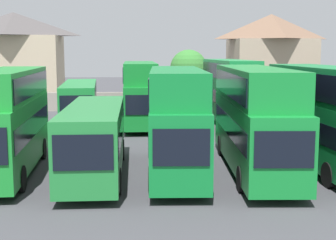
# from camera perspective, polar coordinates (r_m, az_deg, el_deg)

# --- Properties ---
(ground) EXTENTS (140.00, 140.00, 0.00)m
(ground) POSITION_cam_1_polar(r_m,az_deg,el_deg) (41.36, -1.50, -0.02)
(ground) COLOR #424247
(depot_boundary_wall) EXTENTS (56.00, 0.50, 1.80)m
(depot_boundary_wall) POSITION_cam_1_polar(r_m,az_deg,el_deg) (48.25, -1.89, 2.20)
(depot_boundary_wall) COLOR gray
(depot_boundary_wall) RESTS_ON ground
(bus_1) EXTENTS (2.84, 10.41, 4.92)m
(bus_1) POSITION_cam_1_polar(r_m,az_deg,el_deg) (24.21, -18.18, 0.49)
(bus_1) COLOR #1B8C2F
(bus_1) RESTS_ON ground
(bus_2) EXTENTS (2.60, 10.30, 3.27)m
(bus_2) POSITION_cam_1_polar(r_m,az_deg,el_deg) (22.93, -8.53, -1.86)
(bus_2) COLOR #228037
(bus_2) RESTS_ON ground
(bus_3) EXTENTS (2.95, 10.35, 4.94)m
(bus_3) POSITION_cam_1_polar(r_m,az_deg,el_deg) (23.02, 0.98, 0.55)
(bus_3) COLOR #117C31
(bus_3) RESTS_ON ground
(bus_4) EXTENTS (3.26, 11.97, 4.99)m
(bus_4) POSITION_cam_1_polar(r_m,az_deg,el_deg) (23.95, 10.00, 0.78)
(bus_4) COLOR #158331
(bus_4) RESTS_ON ground
(bus_5) EXTENTS (2.78, 10.85, 5.03)m
(bus_5) POSITION_cam_1_polar(r_m,az_deg,el_deg) (25.22, 17.74, 0.92)
(bus_5) COLOR #118239
(bus_5) RESTS_ON ground
(bus_6) EXTENTS (3.11, 11.18, 3.36)m
(bus_6) POSITION_cam_1_polar(r_m,az_deg,el_deg) (38.35, -10.21, 2.12)
(bus_6) COLOR #1F8C3A
(bus_6) RESTS_ON ground
(bus_7) EXTENTS (2.55, 10.85, 4.91)m
(bus_7) POSITION_cam_1_polar(r_m,az_deg,el_deg) (38.29, -3.29, 3.49)
(bus_7) COLOR #16822E
(bus_7) RESTS_ON ground
(bus_8) EXTENTS (2.81, 10.71, 3.32)m
(bus_8) POSITION_cam_1_polar(r_m,az_deg,el_deg) (38.42, 1.48, 2.22)
(bus_8) COLOR #148A3B
(bus_8) RESTS_ON ground
(bus_9) EXTENTS (2.95, 10.53, 5.10)m
(bus_9) POSITION_cam_1_polar(r_m,az_deg,el_deg) (39.06, 7.23, 3.67)
(bus_9) COLOR #1B8E41
(bus_9) RESTS_ON ground
(house_terrace_left) EXTENTS (10.55, 6.73, 10.04)m
(house_terrace_left) POSITION_cam_1_polar(r_m,az_deg,el_deg) (57.62, -17.39, 6.98)
(house_terrace_left) COLOR #C6B293
(house_terrace_left) RESTS_ON ground
(house_terrace_centre) EXTENTS (9.31, 7.99, 9.95)m
(house_terrace_centre) POSITION_cam_1_polar(r_m,az_deg,el_deg) (57.84, 11.82, 7.14)
(house_terrace_centre) COLOR tan
(house_terrace_centre) RESTS_ON ground
(tree_right_of_lot) EXTENTS (3.82, 3.82, 5.95)m
(tree_right_of_lot) POSITION_cam_1_polar(r_m,az_deg,el_deg) (50.82, 2.40, 5.99)
(tree_right_of_lot) COLOR brown
(tree_right_of_lot) RESTS_ON ground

